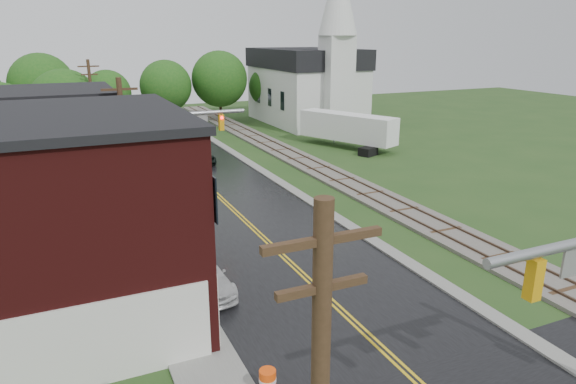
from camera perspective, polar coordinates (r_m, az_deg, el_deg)
main_road at (r=38.58m, az=-8.46°, el=0.23°), size 10.00×90.00×0.02m
curb_right at (r=44.79m, az=-3.60°, el=2.74°), size 0.80×70.00×0.12m
sidewalk_left at (r=32.77m, az=-16.46°, el=-3.38°), size 2.40×50.00×0.12m
yellow_house at (r=32.61m, az=-25.54°, el=1.43°), size 8.00×7.00×6.40m
darkred_building at (r=41.58m, az=-23.94°, el=3.29°), size 7.00×6.00×4.40m
church at (r=66.66m, az=2.45°, el=12.55°), size 10.40×18.40×20.00m
railroad at (r=46.53m, az=1.71°, el=3.44°), size 3.20×80.00×0.30m
traffic_signal_far at (r=33.80m, az=-13.07°, el=6.26°), size 7.34×0.43×7.20m
utility_pole_b at (r=28.51m, az=-17.55°, el=3.43°), size 1.80×0.28×9.00m
utility_pole_c at (r=50.13m, az=-20.85°, el=8.70°), size 1.80×0.28×9.00m
tree_left_c at (r=46.17m, az=-29.20°, el=6.77°), size 6.00×6.00×7.65m
tree_left_e at (r=51.91m, az=-23.28°, el=8.79°), size 6.40×6.40×8.16m
suv_dark at (r=46.69m, az=-9.75°, el=3.89°), size 2.13×4.46×1.23m
pickup_white at (r=23.62m, az=-9.56°, el=-9.21°), size 2.32×4.87×1.37m
semi_trailer at (r=52.65m, az=6.67°, el=7.14°), size 6.39×10.65×3.46m
construction_barrel at (r=17.34m, az=-2.27°, el=-20.48°), size 0.56×0.56×0.96m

